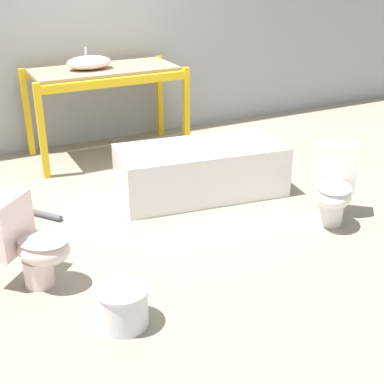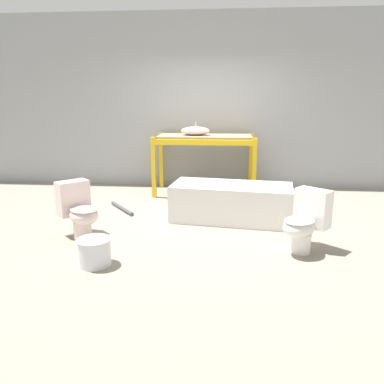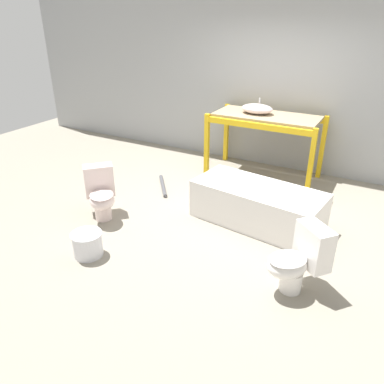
% 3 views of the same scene
% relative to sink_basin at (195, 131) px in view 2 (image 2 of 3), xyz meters
% --- Properties ---
extents(ground_plane, '(12.00, 12.00, 0.00)m').
position_rel_sink_basin_xyz_m(ground_plane, '(0.21, -1.40, -1.12)').
color(ground_plane, gray).
extents(warehouse_wall_rear, '(10.80, 0.08, 3.20)m').
position_rel_sink_basin_xyz_m(warehouse_wall_rear, '(0.21, 0.59, 0.48)').
color(warehouse_wall_rear, '#9EA0A3').
rests_on(warehouse_wall_rear, ground_plane).
extents(shelving_rack, '(1.77, 0.86, 1.04)m').
position_rel_sink_basin_xyz_m(shelving_rack, '(0.17, -0.00, -0.24)').
color(shelving_rack, yellow).
rests_on(shelving_rack, ground_plane).
extents(sink_basin, '(0.51, 0.34, 0.23)m').
position_rel_sink_basin_xyz_m(sink_basin, '(0.00, 0.00, 0.00)').
color(sink_basin, silver).
rests_on(sink_basin, shelving_rack).
extents(bathtub_main, '(1.73, 0.94, 0.51)m').
position_rel_sink_basin_xyz_m(bathtub_main, '(0.63, -1.53, -0.82)').
color(bathtub_main, white).
rests_on(bathtub_main, ground_plane).
extents(toilet_near, '(0.66, 0.65, 0.69)m').
position_rel_sink_basin_xyz_m(toilet_near, '(-1.24, -2.39, -0.76)').
color(toilet_near, silver).
rests_on(toilet_near, ground_plane).
extents(toilet_far, '(0.64, 0.67, 0.69)m').
position_rel_sink_basin_xyz_m(toilet_far, '(1.43, -2.59, -0.76)').
color(toilet_far, white).
rests_on(toilet_far, ground_plane).
extents(bucket_white, '(0.35, 0.35, 0.29)m').
position_rel_sink_basin_xyz_m(bucket_white, '(-0.79, -3.15, -0.96)').
color(bucket_white, silver).
rests_on(bucket_white, ground_plane).
extents(loose_pipe, '(0.51, 0.62, 0.06)m').
position_rel_sink_basin_xyz_m(loose_pipe, '(-1.04, -1.21, -1.09)').
color(loose_pipe, '#4C4C51').
rests_on(loose_pipe, ground_plane).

